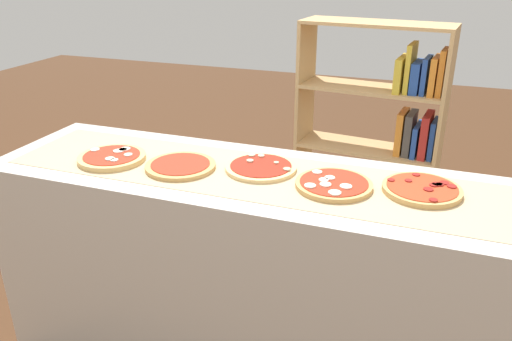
# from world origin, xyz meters

# --- Properties ---
(counter) EXTENTS (2.19, 0.63, 0.95)m
(counter) POSITION_xyz_m (0.00, 0.00, 0.47)
(counter) COLOR beige
(counter) RESTS_ON ground_plane
(parchment_paper) EXTENTS (2.03, 0.45, 0.00)m
(parchment_paper) POSITION_xyz_m (0.00, 0.00, 0.95)
(parchment_paper) COLOR tan
(parchment_paper) RESTS_ON counter
(pizza_mozzarella_0) EXTENTS (0.28, 0.28, 0.03)m
(pizza_mozzarella_0) POSITION_xyz_m (-0.62, -0.06, 0.96)
(pizza_mozzarella_0) COLOR #DBB26B
(pizza_mozzarella_0) RESTS_ON parchment_paper
(pizza_plain_1) EXTENTS (0.28, 0.28, 0.02)m
(pizza_plain_1) POSITION_xyz_m (-0.31, -0.04, 0.96)
(pizza_plain_1) COLOR tan
(pizza_plain_1) RESTS_ON parchment_paper
(pizza_mushroom_2) EXTENTS (0.29, 0.29, 0.02)m
(pizza_mushroom_2) POSITION_xyz_m (-0.00, 0.06, 0.96)
(pizza_mushroom_2) COLOR #E5C17F
(pizza_mushroom_2) RESTS_ON parchment_paper
(pizza_mozzarella_3) EXTENTS (0.29, 0.29, 0.03)m
(pizza_mozzarella_3) POSITION_xyz_m (0.31, -0.01, 0.96)
(pizza_mozzarella_3) COLOR tan
(pizza_mozzarella_3) RESTS_ON parchment_paper
(pizza_pepperoni_4) EXTENTS (0.28, 0.28, 0.03)m
(pizza_pepperoni_4) POSITION_xyz_m (0.62, 0.06, 0.96)
(pizza_pepperoni_4) COLOR tan
(pizza_pepperoni_4) RESTS_ON parchment_paper
(bookshelf) EXTENTS (0.83, 0.36, 1.42)m
(bookshelf) POSITION_xyz_m (0.40, 1.09, 0.70)
(bookshelf) COLOR tan
(bookshelf) RESTS_ON ground_plane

